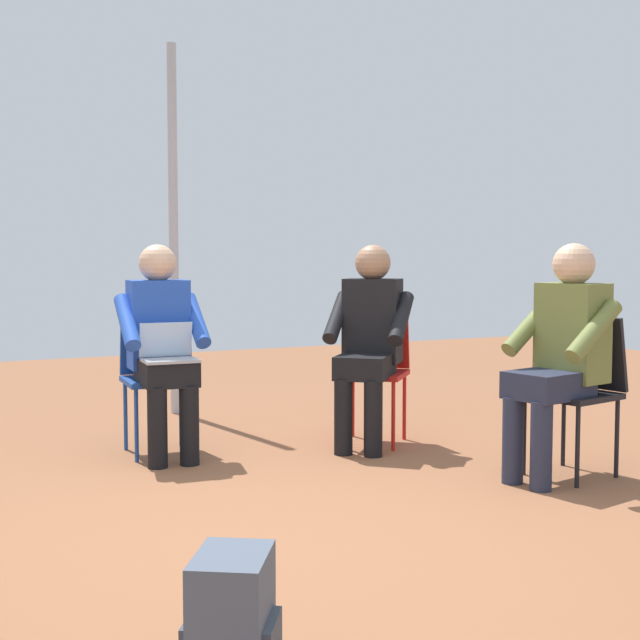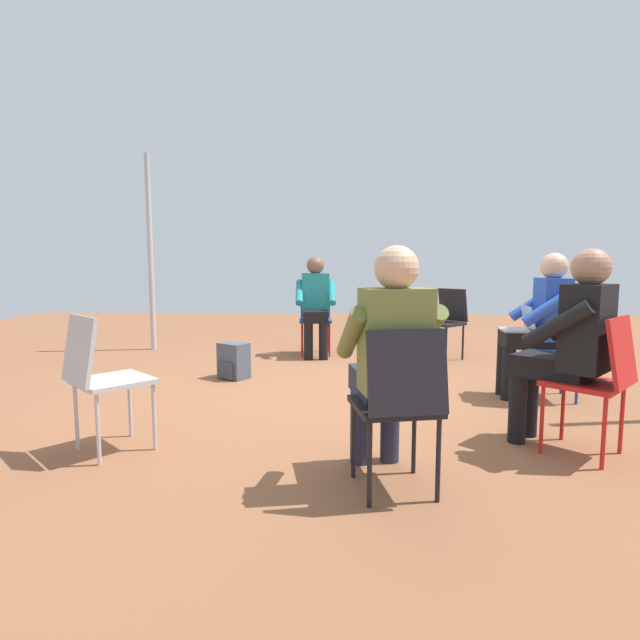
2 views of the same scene
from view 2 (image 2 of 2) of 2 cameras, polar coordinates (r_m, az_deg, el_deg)
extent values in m
plane|color=brown|center=(4.57, 1.84, -8.10)|extent=(14.00, 14.00, 0.00)
cube|color=black|center=(2.58, 8.48, -9.72)|extent=(0.47, 0.47, 0.03)
cylinder|color=black|center=(2.76, 3.84, -13.47)|extent=(0.02, 0.02, 0.42)
cylinder|color=black|center=(2.85, 10.70, -12.90)|extent=(0.02, 0.02, 0.42)
cylinder|color=black|center=(2.45, 5.69, -16.12)|extent=(0.02, 0.02, 0.42)
cylinder|color=black|center=(2.55, 13.36, -15.31)|extent=(0.02, 0.02, 0.42)
cube|color=black|center=(2.35, 9.97, -5.92)|extent=(0.17, 0.39, 0.40)
cube|color=#B7B7BC|center=(3.32, -22.53, -6.46)|extent=(0.56, 0.56, 0.03)
cylinder|color=#B7B7BC|center=(3.59, -20.90, -9.13)|extent=(0.02, 0.02, 0.42)
cylinder|color=#B7B7BC|center=(3.30, -18.43, -10.44)|extent=(0.02, 0.02, 0.42)
cylinder|color=#B7B7BC|center=(3.47, -26.09, -9.90)|extent=(0.02, 0.02, 0.42)
cylinder|color=#B7B7BC|center=(3.17, -24.04, -11.37)|extent=(0.02, 0.02, 0.42)
cube|color=#B7B7BC|center=(3.22, -25.82, -3.12)|extent=(0.32, 0.34, 0.40)
cube|color=red|center=(3.40, 27.94, -6.42)|extent=(0.57, 0.57, 0.03)
cylinder|color=red|center=(3.36, 24.02, -10.37)|extent=(0.02, 0.02, 0.42)
cylinder|color=red|center=(3.66, 26.01, -9.06)|extent=(0.02, 0.02, 0.42)
cylinder|color=red|center=(3.26, 29.70, -11.18)|extent=(0.02, 0.02, 0.42)
cylinder|color=red|center=(3.57, 31.22, -9.74)|extent=(0.02, 0.02, 0.42)
cube|color=red|center=(3.31, 31.26, -3.15)|extent=(0.34, 0.33, 0.40)
cube|color=#1E4799|center=(6.30, -0.51, -0.04)|extent=(0.43, 0.43, 0.03)
cylinder|color=red|center=(6.17, 1.09, -2.30)|extent=(0.02, 0.02, 0.42)
cylinder|color=red|center=(6.17, -2.07, -2.30)|extent=(0.02, 0.02, 0.42)
cylinder|color=red|center=(6.51, 0.97, -1.84)|extent=(0.02, 0.02, 0.42)
cylinder|color=red|center=(6.50, -2.03, -1.85)|extent=(0.02, 0.02, 0.42)
cube|color=#1E4799|center=(6.47, -0.54, 2.04)|extent=(0.12, 0.39, 0.40)
cube|color=black|center=(6.14, 13.88, -0.41)|extent=(0.57, 0.57, 0.03)
cylinder|color=black|center=(5.94, 14.21, -2.84)|extent=(0.02, 0.02, 0.42)
cylinder|color=black|center=(6.14, 11.61, -2.48)|extent=(0.02, 0.02, 0.42)
cylinder|color=black|center=(6.22, 16.01, -2.48)|extent=(0.02, 0.02, 0.42)
cylinder|color=black|center=(6.41, 13.47, -2.15)|extent=(0.02, 0.02, 0.42)
cube|color=black|center=(6.28, 14.94, 1.68)|extent=(0.34, 0.33, 0.40)
cube|color=#1E4799|center=(4.67, 24.79, -2.94)|extent=(0.42, 0.42, 0.03)
cylinder|color=#1E4799|center=(4.50, 23.28, -6.12)|extent=(0.02, 0.02, 0.42)
cylinder|color=#1E4799|center=(4.82, 22.10, -5.26)|extent=(0.02, 0.02, 0.42)
cylinder|color=#1E4799|center=(4.61, 27.34, -6.02)|extent=(0.02, 0.02, 0.42)
cylinder|color=#1E4799|center=(4.92, 25.92, -5.20)|extent=(0.02, 0.02, 0.42)
cube|color=#1E4799|center=(4.71, 27.11, -0.34)|extent=(0.38, 0.12, 0.40)
cylinder|color=black|center=(4.52, 20.71, -5.76)|extent=(0.11, 0.11, 0.45)
cylinder|color=black|center=(4.69, 20.17, -5.30)|extent=(0.11, 0.11, 0.45)
cube|color=black|center=(4.60, 22.60, -2.02)|extent=(0.32, 0.44, 0.14)
cube|color=blue|center=(4.63, 24.99, 1.16)|extent=(0.35, 0.24, 0.52)
sphere|color=#DBAD89|center=(4.62, 25.20, 5.60)|extent=(0.22, 0.22, 0.22)
cylinder|color=blue|center=(4.41, 24.60, 1.28)|extent=(0.11, 0.40, 0.31)
cylinder|color=blue|center=(4.79, 23.11, 1.71)|extent=(0.11, 0.40, 0.31)
cube|color=#9EA0A5|center=(4.56, 21.31, -1.05)|extent=(0.31, 0.24, 0.02)
cube|color=#B2D1F2|center=(4.58, 22.69, 0.28)|extent=(0.30, 0.07, 0.20)
cylinder|color=black|center=(3.49, 21.64, -9.36)|extent=(0.11, 0.11, 0.45)
cylinder|color=black|center=(3.65, 22.80, -8.72)|extent=(0.11, 0.11, 0.45)
cube|color=black|center=(3.45, 25.00, -4.84)|extent=(0.51, 0.51, 0.14)
cube|color=black|center=(3.35, 28.24, -0.82)|extent=(0.40, 0.39, 0.52)
sphere|color=#A87A5B|center=(3.33, 28.57, 5.33)|extent=(0.22, 0.22, 0.22)
cylinder|color=black|center=(3.19, 25.48, -0.53)|extent=(0.33, 0.35, 0.31)
cylinder|color=black|center=(3.57, 27.69, 0.03)|extent=(0.33, 0.35, 0.31)
cylinder|color=#23283D|center=(2.94, 4.57, -11.87)|extent=(0.11, 0.11, 0.45)
cylinder|color=#23283D|center=(2.99, 8.00, -11.62)|extent=(0.11, 0.11, 0.45)
cube|color=#23283D|center=(2.73, 7.31, -7.14)|extent=(0.47, 0.38, 0.14)
cube|color=olive|center=(2.50, 8.61, -2.33)|extent=(0.29, 0.38, 0.52)
sphere|color=#DBAD89|center=(2.47, 8.75, 5.91)|extent=(0.22, 0.22, 0.22)
cylinder|color=olive|center=(2.54, 3.64, -1.54)|extent=(0.41, 0.17, 0.31)
cylinder|color=olive|center=(2.66, 12.08, -1.32)|extent=(0.41, 0.17, 0.31)
cylinder|color=black|center=(5.98, 0.39, -2.43)|extent=(0.11, 0.11, 0.45)
cylinder|color=black|center=(5.98, -1.33, -2.43)|extent=(0.11, 0.11, 0.45)
cube|color=black|center=(6.11, -0.49, 0.45)|extent=(0.44, 0.33, 0.14)
cube|color=teal|center=(6.28, -0.52, 3.00)|extent=(0.24, 0.35, 0.52)
sphere|color=brown|center=(6.26, -0.52, 6.28)|extent=(0.22, 0.22, 0.22)
cylinder|color=teal|center=(6.18, 1.35, 3.18)|extent=(0.40, 0.12, 0.31)
cylinder|color=teal|center=(6.17, -2.36, 3.18)|extent=(0.40, 0.12, 0.31)
cube|color=#475160|center=(5.10, -9.83, -4.60)|extent=(0.32, 0.34, 0.36)
cube|color=#39414D|center=(5.11, -9.81, -5.49)|extent=(0.32, 0.30, 0.16)
cylinder|color=#B2B2B7|center=(7.00, -18.82, 7.22)|extent=(0.07, 0.07, 2.57)
camera|label=1|loc=(6.62, -27.82, 6.00)|focal=50.00mm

